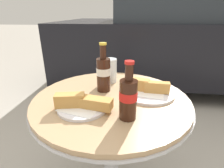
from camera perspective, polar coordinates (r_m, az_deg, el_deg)
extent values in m
cylinder|color=#B7B7BC|center=(1.01, -0.25, -21.85)|extent=(0.08, 0.08, 0.64)
cylinder|color=#B7B7BC|center=(0.82, -0.29, -5.80)|extent=(0.72, 0.72, 0.01)
cylinder|color=tan|center=(0.81, -0.29, -4.86)|extent=(0.71, 0.71, 0.02)
cylinder|color=#33190F|center=(0.85, -2.79, 2.94)|extent=(0.07, 0.07, 0.16)
cylinder|color=silver|center=(0.84, -2.81, 4.18)|extent=(0.07, 0.07, 0.04)
cylinder|color=#33190F|center=(0.82, -2.94, 10.42)|extent=(0.03, 0.03, 0.06)
cylinder|color=gold|center=(0.81, -2.99, 13.00)|extent=(0.03, 0.03, 0.01)
cylinder|color=#33190F|center=(0.63, 5.26, -5.21)|extent=(0.06, 0.06, 0.15)
cylinder|color=red|center=(0.62, 5.32, -3.75)|extent=(0.07, 0.07, 0.03)
cylinder|color=#33190F|center=(0.58, 5.61, 3.78)|extent=(0.03, 0.03, 0.06)
cylinder|color=red|center=(0.57, 5.74, 7.04)|extent=(0.03, 0.03, 0.01)
cylinder|color=silver|center=(0.97, -0.56, 3.63)|extent=(0.07, 0.07, 0.10)
cylinder|color=silver|center=(0.96, -0.57, 4.44)|extent=(0.07, 0.07, 0.13)
cylinder|color=white|center=(0.86, 11.46, -2.66)|extent=(0.26, 0.26, 0.01)
cube|color=white|center=(0.85, 11.49, -2.23)|extent=(0.17, 0.17, 0.00)
cube|color=#C68E47|center=(0.85, 8.55, -0.05)|extent=(0.11, 0.07, 0.05)
cube|color=#C68E47|center=(0.84, 14.40, -1.01)|extent=(0.12, 0.04, 0.05)
cylinder|color=white|center=(0.72, -9.58, -7.41)|extent=(0.20, 0.20, 0.01)
cube|color=white|center=(0.72, -9.62, -6.92)|extent=(0.18, 0.18, 0.00)
cube|color=#C68E47|center=(0.71, -13.61, -5.11)|extent=(0.12, 0.07, 0.05)
cube|color=#C68E47|center=(0.69, -5.85, -6.11)|extent=(0.15, 0.07, 0.04)
cube|color=black|center=(2.94, 24.73, 10.96)|extent=(3.83, 1.76, 0.74)
cube|color=#23282D|center=(2.85, 22.92, 23.68)|extent=(1.84, 1.55, 0.51)
cylinder|color=black|center=(3.61, 1.88, 11.39)|extent=(0.72, 0.21, 0.72)
cylinder|color=black|center=(2.12, -1.74, 3.43)|extent=(0.72, 0.21, 0.72)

